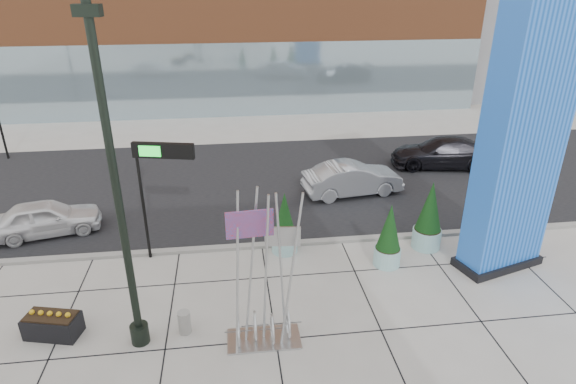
{
  "coord_description": "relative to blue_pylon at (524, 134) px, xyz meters",
  "views": [
    {
      "loc": [
        0.01,
        -11.34,
        9.23
      ],
      "look_at": [
        1.72,
        2.0,
        3.09
      ],
      "focal_mm": 30.0,
      "sensor_mm": 36.0,
      "label": 1
    }
  ],
  "objects": [
    {
      "name": "ground",
      "position": [
        -9.0,
        -1.81,
        -4.73
      ],
      "size": [
        160.0,
        160.0,
        0.0
      ],
      "primitive_type": "plane",
      "color": "#9E9991",
      "rests_on": "ground"
    },
    {
      "name": "street_asphalt",
      "position": [
        -9.0,
        8.19,
        -4.72
      ],
      "size": [
        80.0,
        12.0,
        0.02
      ],
      "primitive_type": "cube",
      "color": "black",
      "rests_on": "ground"
    },
    {
      "name": "curb_edge",
      "position": [
        -9.0,
        2.19,
        -4.67
      ],
      "size": [
        80.0,
        0.3,
        0.12
      ],
      "primitive_type": "cube",
      "color": "gray",
      "rests_on": "ground"
    },
    {
      "name": "tower_podium",
      "position": [
        -8.0,
        25.19,
        0.77
      ],
      "size": [
        34.0,
        10.0,
        11.0
      ],
      "primitive_type": "cube",
      "color": "#9A522C",
      "rests_on": "ground"
    },
    {
      "name": "tower_glass_front",
      "position": [
        -8.0,
        20.39,
        -2.23
      ],
      "size": [
        34.0,
        0.6,
        5.0
      ],
      "primitive_type": "cube",
      "color": "#8CA5B2",
      "rests_on": "ground"
    },
    {
      "name": "blue_pylon",
      "position": [
        0.0,
        0.0,
        0.0
      ],
      "size": [
        3.19,
        2.09,
        9.78
      ],
      "rotation": [
        0.0,
        0.0,
        0.29
      ],
      "color": "#0C49BA",
      "rests_on": "ground"
    },
    {
      "name": "lamp_post",
      "position": [
        -11.69,
        -2.41,
        -1.05
      ],
      "size": [
        0.59,
        0.49,
        8.99
      ],
      "rotation": [
        0.0,
        0.0,
        -0.15
      ],
      "color": "black",
      "rests_on": "ground"
    },
    {
      "name": "public_art_sculpture",
      "position": [
        -8.31,
        -2.76,
        -3.53
      ],
      "size": [
        2.01,
        1.02,
        4.55
      ],
      "rotation": [
        0.0,
        0.0,
        -0.01
      ],
      "color": "#B9BCBE",
      "rests_on": "ground"
    },
    {
      "name": "concrete_bollard",
      "position": [
        -10.5,
        -2.17,
        -4.39
      ],
      "size": [
        0.35,
        0.35,
        0.68
      ],
      "primitive_type": "cylinder",
      "color": "gray",
      "rests_on": "ground"
    },
    {
      "name": "overhead_street_sign",
      "position": [
        -11.27,
        1.99,
        -1.03
      ],
      "size": [
        2.02,
        0.62,
        4.3
      ],
      "rotation": [
        0.0,
        0.0,
        -0.22
      ],
      "color": "black",
      "rests_on": "ground"
    },
    {
      "name": "round_planter_east",
      "position": [
        -2.0,
        1.43,
        -3.5
      ],
      "size": [
        1.04,
        1.04,
        2.6
      ],
      "color": "#93C5C5",
      "rests_on": "ground"
    },
    {
      "name": "round_planter_mid",
      "position": [
        -3.8,
        0.47,
        -3.64
      ],
      "size": [
        0.92,
        0.92,
        2.31
      ],
      "color": "#93C5C5",
      "rests_on": "ground"
    },
    {
      "name": "round_planter_west",
      "position": [
        -7.2,
        1.79,
        -3.63
      ],
      "size": [
        0.93,
        0.93,
        2.32
      ],
      "color": "#93C5C5",
      "rests_on": "ground"
    },
    {
      "name": "box_planter_north",
      "position": [
        -14.12,
        -1.81,
        -4.36
      ],
      "size": [
        1.6,
        1.06,
        0.81
      ],
      "rotation": [
        0.0,
        0.0,
        -0.24
      ],
      "color": "black",
      "rests_on": "ground"
    },
    {
      "name": "car_white_west",
      "position": [
        -16.12,
        4.22,
        -4.05
      ],
      "size": [
        4.24,
        2.46,
        1.36
      ],
      "primitive_type": "imported",
      "rotation": [
        0.0,
        0.0,
        1.8
      ],
      "color": "white",
      "rests_on": "ground"
    },
    {
      "name": "car_silver_mid",
      "position": [
        -3.55,
        6.33,
        -3.99
      ],
      "size": [
        4.66,
        2.19,
        1.48
      ],
      "primitive_type": "imported",
      "rotation": [
        0.0,
        0.0,
        1.71
      ],
      "color": "#9B9CA2",
      "rests_on": "ground"
    },
    {
      "name": "car_dark_east",
      "position": [
        1.92,
        9.1,
        -3.97
      ],
      "size": [
        5.48,
        2.95,
        1.51
      ],
      "primitive_type": "imported",
      "rotation": [
        0.0,
        0.0,
        -1.74
      ],
      "color": "black",
      "rests_on": "ground"
    }
  ]
}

